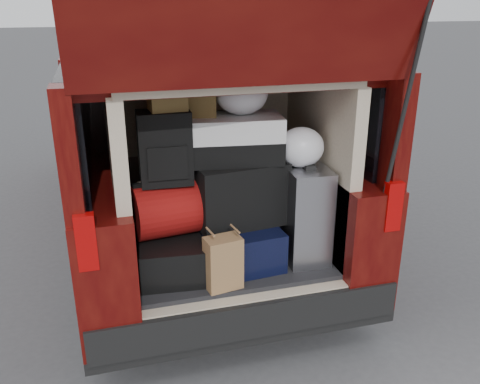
% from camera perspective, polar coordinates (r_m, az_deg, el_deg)
% --- Properties ---
extents(ground, '(80.00, 80.00, 0.00)m').
position_cam_1_polar(ground, '(3.55, -0.46, -16.40)').
color(ground, '#3B3B3D').
rests_on(ground, ground).
extents(minivan, '(1.90, 5.35, 2.77)m').
position_cam_1_polar(minivan, '(4.80, -6.35, 5.86)').
color(minivan, black).
rests_on(minivan, ground).
extents(load_floor, '(1.24, 1.05, 0.55)m').
position_cam_1_polar(load_floor, '(3.62, -1.64, -10.37)').
color(load_floor, black).
rests_on(load_floor, ground).
extents(black_hardshell, '(0.48, 0.62, 0.23)m').
position_cam_1_polar(black_hardshell, '(3.24, -7.37, -6.59)').
color(black_hardshell, black).
rests_on(black_hardshell, load_floor).
extents(navy_hardshell, '(0.53, 0.63, 0.26)m').
position_cam_1_polar(navy_hardshell, '(3.31, -0.56, -5.53)').
color(navy_hardshell, black).
rests_on(navy_hardshell, load_floor).
extents(silver_roller, '(0.28, 0.43, 0.62)m').
position_cam_1_polar(silver_roller, '(3.30, 7.15, -2.27)').
color(silver_roller, silver).
rests_on(silver_roller, load_floor).
extents(kraft_bag, '(0.23, 0.16, 0.32)m').
position_cam_1_polar(kraft_bag, '(2.99, -1.90, -7.96)').
color(kraft_bag, olive).
rests_on(kraft_bag, load_floor).
extents(red_duffel, '(0.55, 0.40, 0.34)m').
position_cam_1_polar(red_duffel, '(3.14, -7.22, -1.76)').
color(red_duffel, maroon).
rests_on(red_duffel, black_hardshell).
extents(black_soft_case, '(0.59, 0.40, 0.40)m').
position_cam_1_polar(black_soft_case, '(3.20, -0.12, -0.06)').
color(black_soft_case, black).
rests_on(black_soft_case, navy_hardshell).
extents(backpack, '(0.31, 0.19, 0.44)m').
position_cam_1_polar(backpack, '(3.00, -8.42, 4.92)').
color(backpack, black).
rests_on(backpack, red_duffel).
extents(twotone_duffel, '(0.67, 0.40, 0.28)m').
position_cam_1_polar(twotone_duffel, '(3.12, -1.16, 6.00)').
color(twotone_duffel, white).
rests_on(twotone_duffel, black_soft_case).
extents(grocery_sack_lower, '(0.22, 0.18, 0.19)m').
position_cam_1_polar(grocery_sack_lower, '(2.96, -8.24, 10.89)').
color(grocery_sack_lower, olive).
rests_on(grocery_sack_lower, backpack).
extents(grocery_sack_upper, '(0.25, 0.22, 0.22)m').
position_cam_1_polar(grocery_sack_upper, '(3.09, -4.79, 10.56)').
color(grocery_sack_upper, olive).
rests_on(grocery_sack_upper, twotone_duffel).
extents(plastic_bag_center, '(0.36, 0.35, 0.25)m').
position_cam_1_polar(plastic_bag_center, '(3.10, 0.20, 11.00)').
color(plastic_bag_center, silver).
rests_on(plastic_bag_center, twotone_duffel).
extents(plastic_bag_right, '(0.31, 0.29, 0.25)m').
position_cam_1_polar(plastic_bag_right, '(3.16, 6.88, 5.03)').
color(plastic_bag_right, silver).
rests_on(plastic_bag_right, silver_roller).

